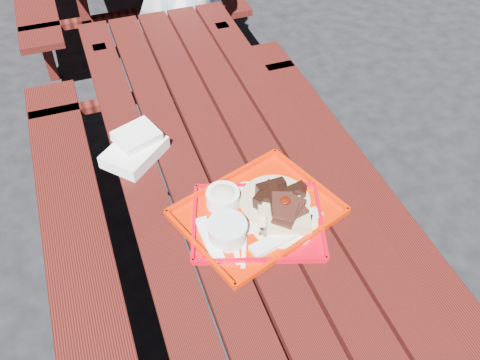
{
  "coord_description": "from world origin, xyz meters",
  "views": [
    {
      "loc": [
        -0.42,
        -1.32,
        2.06
      ],
      "look_at": [
        0.0,
        -0.15,
        0.82
      ],
      "focal_mm": 40.0,
      "sensor_mm": 36.0,
      "label": 1
    }
  ],
  "objects": [
    {
      "name": "picnic_table_near",
      "position": [
        -0.0,
        0.0,
        0.56
      ],
      "size": [
        1.41,
        2.4,
        0.75
      ],
      "color": "#44110D",
      "rests_on": "ground"
    },
    {
      "name": "near_tray",
      "position": [
        0.01,
        -0.28,
        0.78
      ],
      "size": [
        0.49,
        0.43,
        0.13
      ],
      "color": "red",
      "rests_on": "picnic_table_near"
    },
    {
      "name": "white_cloth",
      "position": [
        -0.29,
        0.16,
        0.79
      ],
      "size": [
        0.27,
        0.26,
        0.09
      ],
      "color": "white",
      "rests_on": "picnic_table_near"
    },
    {
      "name": "far_tray",
      "position": [
        0.02,
        -0.27,
        0.77
      ],
      "size": [
        0.57,
        0.51,
        0.08
      ],
      "color": "red",
      "rests_on": "picnic_table_near"
    },
    {
      "name": "ground",
      "position": [
        0.0,
        0.0,
        0.0
      ],
      "size": [
        60.0,
        60.0,
        0.0
      ],
      "primitive_type": "plane",
      "color": "black",
      "rests_on": "ground"
    }
  ]
}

